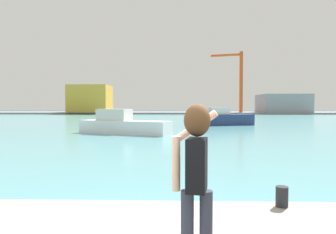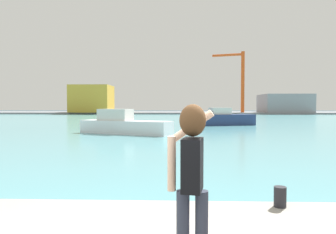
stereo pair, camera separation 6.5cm
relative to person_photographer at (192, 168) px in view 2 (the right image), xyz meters
name	(u,v)px [view 2 (the right image)]	position (x,y,z in m)	size (l,w,h in m)	color
ground_plane	(175,120)	(-0.66, 50.24, -1.73)	(220.00, 220.00, 0.00)	#334751
harbor_water	(175,119)	(-0.66, 52.24, -1.72)	(140.00, 100.00, 0.02)	#599EA8
far_shore_dock	(176,113)	(-0.66, 92.24, -1.47)	(140.00, 20.00, 0.53)	gray
person_photographer	(192,168)	(0.00, 0.00, 0.00)	(0.53, 0.56, 1.74)	#2D3342
harbor_bollard	(280,197)	(1.60, 1.97, -0.89)	(0.21, 0.21, 0.35)	black
boat_moored	(124,125)	(-4.82, 22.49, -0.95)	(8.32, 5.00, 2.11)	white
boat_moored_2	(225,119)	(5.72, 34.39, -0.89)	(7.19, 3.98, 2.17)	navy
warehouse_left	(92,99)	(-25.92, 86.37, 2.79)	(11.51, 9.76, 7.99)	gold
warehouse_right	(284,103)	(31.84, 88.94, 1.47)	(13.53, 12.14, 5.35)	gray
port_crane	(240,77)	(17.65, 85.10, 9.15)	(9.04, 3.36, 17.56)	#D84C19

